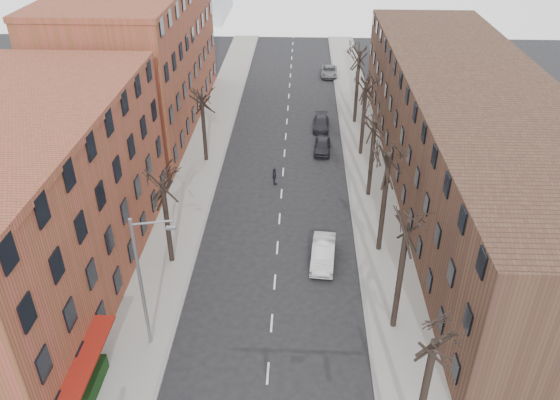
# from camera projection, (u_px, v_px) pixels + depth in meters

# --- Properties ---
(sidewalk_left) EXTENTS (4.00, 90.00, 0.15)m
(sidewalk_left) POSITION_uv_depth(u_px,v_px,m) (204.00, 155.00, 54.26)
(sidewalk_left) COLOR gray
(sidewalk_left) RESTS_ON ground
(sidewalk_right) EXTENTS (4.00, 90.00, 0.15)m
(sidewalk_right) POSITION_uv_depth(u_px,v_px,m) (365.00, 158.00, 53.70)
(sidewalk_right) COLOR gray
(sidewalk_right) RESTS_ON ground
(building_left_near) EXTENTS (12.00, 26.00, 12.00)m
(building_left_near) POSITION_uv_depth(u_px,v_px,m) (21.00, 212.00, 34.40)
(building_left_near) COLOR brown
(building_left_near) RESTS_ON ground
(building_left_far) EXTENTS (12.00, 28.00, 14.00)m
(building_left_far) POSITION_uv_depth(u_px,v_px,m) (139.00, 59.00, 58.60)
(building_left_far) COLOR brown
(building_left_far) RESTS_ON ground
(building_right) EXTENTS (12.00, 50.00, 10.00)m
(building_right) POSITION_uv_depth(u_px,v_px,m) (469.00, 135.00, 46.59)
(building_right) COLOR #452D20
(building_right) RESTS_ON ground
(awning_left) EXTENTS (1.20, 7.00, 0.15)m
(awning_left) POSITION_uv_depth(u_px,v_px,m) (93.00, 397.00, 29.63)
(awning_left) COLOR maroon
(awning_left) RESTS_ON ground
(tree_right_b) EXTENTS (5.20, 5.20, 10.80)m
(tree_right_b) POSITION_uv_depth(u_px,v_px,m) (393.00, 327.00, 34.15)
(tree_right_b) COLOR black
(tree_right_b) RESTS_ON ground
(tree_right_c) EXTENTS (5.20, 5.20, 11.60)m
(tree_right_c) POSITION_uv_depth(u_px,v_px,m) (378.00, 250.00, 40.97)
(tree_right_c) COLOR black
(tree_right_c) RESTS_ON ground
(tree_right_d) EXTENTS (5.20, 5.20, 10.00)m
(tree_right_d) POSITION_uv_depth(u_px,v_px,m) (368.00, 195.00, 47.79)
(tree_right_d) COLOR black
(tree_right_d) RESTS_ON ground
(tree_right_e) EXTENTS (5.20, 5.20, 10.80)m
(tree_right_e) POSITION_uv_depth(u_px,v_px,m) (360.00, 154.00, 54.61)
(tree_right_e) COLOR black
(tree_right_e) RESTS_ON ground
(tree_right_f) EXTENTS (5.20, 5.20, 11.60)m
(tree_right_f) POSITION_uv_depth(u_px,v_px,m) (354.00, 123.00, 61.43)
(tree_right_f) COLOR black
(tree_right_f) RESTS_ON ground
(tree_left_a) EXTENTS (5.20, 5.20, 9.50)m
(tree_left_a) POSITION_uv_depth(u_px,v_px,m) (172.00, 261.00, 39.79)
(tree_left_a) COLOR black
(tree_left_a) RESTS_ON ground
(tree_left_b) EXTENTS (5.20, 5.20, 9.50)m
(tree_left_b) POSITION_uv_depth(u_px,v_px,m) (206.00, 161.00, 53.43)
(tree_left_b) COLOR black
(tree_left_b) RESTS_ON ground
(streetlight) EXTENTS (2.45, 0.22, 9.03)m
(streetlight) POSITION_uv_depth(u_px,v_px,m) (143.00, 279.00, 30.34)
(streetlight) COLOR slate
(streetlight) RESTS_ON ground
(silver_sedan) EXTENTS (2.00, 4.76, 1.53)m
(silver_sedan) POSITION_uv_depth(u_px,v_px,m) (323.00, 253.00, 39.39)
(silver_sedan) COLOR #B2B4B9
(silver_sedan) RESTS_ON ground
(parked_car_near) EXTENTS (1.85, 4.07, 1.35)m
(parked_car_near) POSITION_uv_depth(u_px,v_px,m) (322.00, 146.00, 54.75)
(parked_car_near) COLOR black
(parked_car_near) RESTS_ON ground
(parked_car_mid) EXTENTS (1.92, 4.32, 1.23)m
(parked_car_mid) POSITION_uv_depth(u_px,v_px,m) (321.00, 123.00, 59.71)
(parked_car_mid) COLOR black
(parked_car_mid) RESTS_ON ground
(parked_car_far) EXTENTS (2.29, 4.69, 1.28)m
(parked_car_far) POSITION_uv_depth(u_px,v_px,m) (329.00, 71.00, 74.82)
(parked_car_far) COLOR slate
(parked_car_far) RESTS_ON ground
(pedestrian_crossing) EXTENTS (0.48, 0.98, 1.63)m
(pedestrian_crossing) POSITION_uv_depth(u_px,v_px,m) (275.00, 177.00, 49.03)
(pedestrian_crossing) COLOR black
(pedestrian_crossing) RESTS_ON ground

